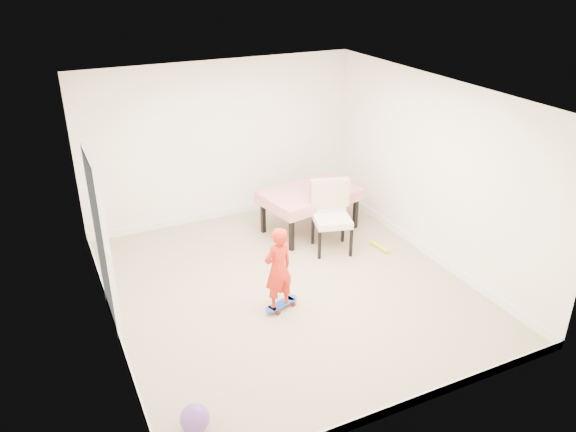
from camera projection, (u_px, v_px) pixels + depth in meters
name	position (u px, v px, depth m)	size (l,w,h in m)	color
ground	(288.00, 287.00, 7.51)	(5.00, 5.00, 0.00)	tan
ceiling	(288.00, 96.00, 6.41)	(4.50, 5.00, 0.04)	white
wall_back	(221.00, 142.00, 8.98)	(4.50, 0.04, 2.60)	white
wall_front	(408.00, 300.00, 4.93)	(4.50, 0.04, 2.60)	white
wall_left	(102.00, 233.00, 6.09)	(0.04, 5.00, 2.60)	white
wall_right	(432.00, 171.00, 7.82)	(0.04, 5.00, 2.60)	white
door	(102.00, 244.00, 6.45)	(0.10, 0.94, 2.11)	white
baseboard_back	(225.00, 212.00, 9.52)	(4.50, 0.02, 0.12)	white
baseboard_front	(397.00, 407.00, 5.45)	(4.50, 0.02, 0.12)	white
baseboard_left	(116.00, 327.00, 6.62)	(0.02, 5.00, 0.12)	white
baseboard_right	(423.00, 249.00, 8.35)	(0.02, 5.00, 0.12)	white
dining_table	(310.00, 210.00, 8.91)	(1.47, 0.93, 0.69)	red
dining_chair	(332.00, 218.00, 8.23)	(0.57, 0.65, 1.06)	white
skateboard	(281.00, 305.00, 7.06)	(0.50, 0.18, 0.08)	#1C79EF
child	(278.00, 271.00, 6.81)	(0.40, 0.26, 1.10)	red
balloon	(195.00, 419.00, 5.21)	(0.28, 0.28, 0.28)	purple
foam_toy	(380.00, 247.00, 8.47)	(0.06, 0.06, 0.40)	yellow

